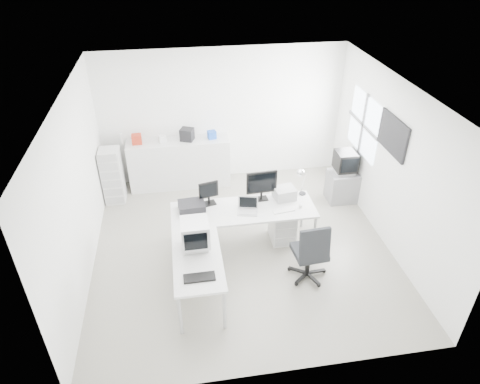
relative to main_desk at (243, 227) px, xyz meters
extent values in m
cube|color=#B7B3A4|center=(-0.04, -0.05, -0.38)|extent=(5.00, 5.00, 0.01)
cube|color=white|center=(-0.04, -0.05, 2.42)|extent=(5.00, 5.00, 0.01)
cube|color=white|center=(-0.04, 2.45, 1.02)|extent=(5.00, 0.02, 2.80)
cube|color=white|center=(-2.54, -0.05, 1.02)|extent=(0.02, 5.00, 2.80)
cube|color=white|center=(2.46, -0.05, 1.02)|extent=(0.02, 5.00, 2.80)
cube|color=silver|center=(0.70, 0.05, -0.08)|extent=(0.40, 0.50, 0.60)
cube|color=black|center=(-0.85, 0.10, 0.45)|extent=(0.45, 0.36, 0.15)
cube|color=silver|center=(0.65, -0.15, 0.38)|extent=(0.38, 0.17, 0.02)
sphere|color=silver|center=(0.95, -0.10, 0.41)|extent=(0.07, 0.07, 0.07)
cube|color=#A5A5A5|center=(0.75, 0.22, 0.48)|extent=(0.39, 0.35, 0.20)
cube|color=black|center=(-0.85, -1.50, 0.39)|extent=(0.43, 0.18, 0.03)
cube|color=slate|center=(2.18, 1.10, -0.07)|extent=(0.57, 0.46, 0.62)
cube|color=silver|center=(-0.99, 2.19, 0.14)|extent=(2.07, 0.52, 1.03)
cube|color=#AC2B18|center=(-1.79, 2.19, 0.76)|extent=(0.20, 0.18, 0.19)
cube|color=silver|center=(-1.29, 2.19, 0.73)|extent=(0.17, 0.16, 0.14)
cube|color=black|center=(-0.79, 2.19, 0.78)|extent=(0.31, 0.30, 0.25)
cube|color=blue|center=(-0.29, 2.19, 0.74)|extent=(0.19, 0.17, 0.16)
cylinder|color=silver|center=(-2.09, 2.23, 0.77)|extent=(0.07, 0.07, 0.22)
cube|color=silver|center=(-2.32, 1.81, 0.18)|extent=(0.39, 0.46, 1.11)
camera|label=1|loc=(-0.97, -5.74, 4.47)|focal=32.00mm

